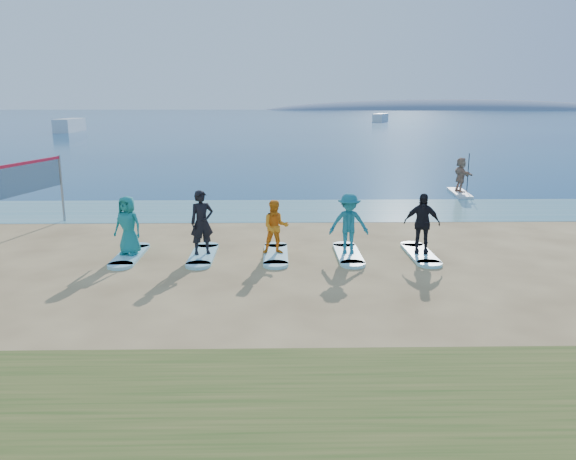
{
  "coord_description": "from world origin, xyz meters",
  "views": [
    {
      "loc": [
        -0.44,
        -12.61,
        4.45
      ],
      "look_at": [
        -0.14,
        2.0,
        1.1
      ],
      "focal_mm": 35.0,
      "sensor_mm": 36.0,
      "label": 1
    }
  ],
  "objects_px": {
    "surfboard_0": "(130,255)",
    "student_2": "(276,227)",
    "student_0": "(128,225)",
    "surfboard_1": "(203,255)",
    "paddleboard": "(460,193)",
    "surfboard_2": "(276,255)",
    "student_1": "(202,222)",
    "student_3": "(349,223)",
    "student_4": "(422,223)",
    "surfboard_3": "(348,254)",
    "boat_offshore_b": "(380,122)",
    "paddleboarder": "(461,175)",
    "boat_offshore_a": "(70,132)",
    "surfboard_4": "(420,254)"
  },
  "relations": [
    {
      "from": "surfboard_0",
      "to": "student_2",
      "type": "relative_size",
      "value": 1.39
    },
    {
      "from": "student_0",
      "to": "surfboard_1",
      "type": "height_order",
      "value": "student_0"
    },
    {
      "from": "paddleboard",
      "to": "surfboard_0",
      "type": "bearing_deg",
      "value": -133.58
    },
    {
      "from": "surfboard_0",
      "to": "surfboard_2",
      "type": "bearing_deg",
      "value": 0.0
    },
    {
      "from": "student_2",
      "to": "paddleboard",
      "type": "bearing_deg",
      "value": 46.5
    },
    {
      "from": "surfboard_1",
      "to": "student_1",
      "type": "relative_size",
      "value": 1.17
    },
    {
      "from": "student_3",
      "to": "student_4",
      "type": "bearing_deg",
      "value": 2.22
    },
    {
      "from": "student_0",
      "to": "student_3",
      "type": "height_order",
      "value": "student_3"
    },
    {
      "from": "student_0",
      "to": "surfboard_3",
      "type": "height_order",
      "value": "student_0"
    },
    {
      "from": "paddleboard",
      "to": "student_1",
      "type": "height_order",
      "value": "student_1"
    },
    {
      "from": "paddleboard",
      "to": "student_3",
      "type": "height_order",
      "value": "student_3"
    },
    {
      "from": "boat_offshore_b",
      "to": "student_2",
      "type": "xyz_separation_m",
      "value": [
        -23.17,
        -110.73,
        0.88
      ]
    },
    {
      "from": "paddleboarder",
      "to": "surfboard_1",
      "type": "distance_m",
      "value": 15.85
    },
    {
      "from": "student_2",
      "to": "student_4",
      "type": "xyz_separation_m",
      "value": [
        4.28,
        0.0,
        0.09
      ]
    },
    {
      "from": "paddleboard",
      "to": "student_4",
      "type": "relative_size",
      "value": 1.69
    },
    {
      "from": "paddleboard",
      "to": "student_1",
      "type": "bearing_deg",
      "value": -128.58
    },
    {
      "from": "paddleboard",
      "to": "paddleboarder",
      "type": "relative_size",
      "value": 1.78
    },
    {
      "from": "paddleboard",
      "to": "student_2",
      "type": "distance_m",
      "value": 14.41
    },
    {
      "from": "surfboard_0",
      "to": "student_1",
      "type": "height_order",
      "value": "student_1"
    },
    {
      "from": "student_4",
      "to": "student_3",
      "type": "bearing_deg",
      "value": -169.55
    },
    {
      "from": "boat_offshore_a",
      "to": "student_0",
      "type": "bearing_deg",
      "value": -71.85
    },
    {
      "from": "surfboard_1",
      "to": "student_3",
      "type": "bearing_deg",
      "value": 0.0
    },
    {
      "from": "student_1",
      "to": "boat_offshore_b",
      "type": "bearing_deg",
      "value": 54.82
    },
    {
      "from": "student_1",
      "to": "surfboard_2",
      "type": "bearing_deg",
      "value": -22.31
    },
    {
      "from": "student_4",
      "to": "student_1",
      "type": "bearing_deg",
      "value": -169.55
    },
    {
      "from": "paddleboard",
      "to": "surfboard_3",
      "type": "xyz_separation_m",
      "value": [
        -6.9,
        -11.19,
        -0.01
      ]
    },
    {
      "from": "surfboard_4",
      "to": "paddleboarder",
      "type": "bearing_deg",
      "value": 66.95
    },
    {
      "from": "surfboard_0",
      "to": "student_4",
      "type": "relative_size",
      "value": 1.24
    },
    {
      "from": "paddleboard",
      "to": "paddleboarder",
      "type": "distance_m",
      "value": 0.9
    },
    {
      "from": "student_3",
      "to": "boat_offshore_b",
      "type": "bearing_deg",
      "value": 81.47
    },
    {
      "from": "paddleboarder",
      "to": "surfboard_1",
      "type": "relative_size",
      "value": 0.77
    },
    {
      "from": "paddleboard",
      "to": "boat_offshore_b",
      "type": "bearing_deg",
      "value": 88.33
    },
    {
      "from": "surfboard_2",
      "to": "surfboard_3",
      "type": "distance_m",
      "value": 2.14
    },
    {
      "from": "paddleboard",
      "to": "student_4",
      "type": "height_order",
      "value": "student_4"
    },
    {
      "from": "student_0",
      "to": "surfboard_3",
      "type": "distance_m",
      "value": 6.49
    },
    {
      "from": "boat_offshore_a",
      "to": "surfboard_0",
      "type": "xyz_separation_m",
      "value": [
        26.79,
        -70.36,
        0.04
      ]
    },
    {
      "from": "paddleboarder",
      "to": "surfboard_3",
      "type": "xyz_separation_m",
      "value": [
        -6.9,
        -11.19,
        -0.92
      ]
    },
    {
      "from": "paddleboard",
      "to": "boat_offshore_b",
      "type": "distance_m",
      "value": 100.54
    },
    {
      "from": "student_1",
      "to": "student_3",
      "type": "xyz_separation_m",
      "value": [
        4.28,
        0.0,
        -0.05
      ]
    },
    {
      "from": "student_4",
      "to": "student_0",
      "type": "bearing_deg",
      "value": -169.55
    },
    {
      "from": "surfboard_3",
      "to": "student_3",
      "type": "height_order",
      "value": "student_3"
    },
    {
      "from": "boat_offshore_b",
      "to": "surfboard_2",
      "type": "xyz_separation_m",
      "value": [
        -23.17,
        -110.73,
        0.04
      ]
    },
    {
      "from": "surfboard_0",
      "to": "surfboard_3",
      "type": "height_order",
      "value": "same"
    },
    {
      "from": "paddleboard",
      "to": "surfboard_0",
      "type": "xyz_separation_m",
      "value": [
        -13.33,
        -11.19,
        -0.01
      ]
    },
    {
      "from": "surfboard_1",
      "to": "student_1",
      "type": "height_order",
      "value": "student_1"
    },
    {
      "from": "paddleboarder",
      "to": "boat_offshore_b",
      "type": "distance_m",
      "value": 100.54
    },
    {
      "from": "student_0",
      "to": "surfboard_4",
      "type": "bearing_deg",
      "value": 18.25
    },
    {
      "from": "boat_offshore_a",
      "to": "student_4",
      "type": "xyz_separation_m",
      "value": [
        35.36,
        -70.36,
        0.98
      ]
    },
    {
      "from": "surfboard_0",
      "to": "boat_offshore_a",
      "type": "bearing_deg",
      "value": 110.85
    },
    {
      "from": "paddleboard",
      "to": "surfboard_3",
      "type": "bearing_deg",
      "value": -115.26
    }
  ]
}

